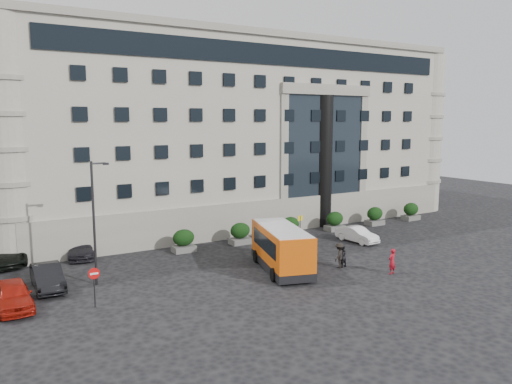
{
  "coord_description": "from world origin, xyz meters",
  "views": [
    {
      "loc": [
        -18.86,
        -29.0,
        10.49
      ],
      "look_at": [
        0.65,
        4.18,
        5.0
      ],
      "focal_mm": 35.0,
      "sensor_mm": 36.0,
      "label": 1
    }
  ],
  "objects_px": {
    "parked_car_d": "(1,254)",
    "street_lamp": "(95,218)",
    "parked_car_c": "(80,248)",
    "pedestrian_c": "(339,255)",
    "hedge_f": "(411,211)",
    "parked_car_a": "(13,295)",
    "minibus": "(281,247)",
    "hedge_c": "(290,227)",
    "hedge_d": "(335,221)",
    "pedestrian_b": "(342,256)",
    "hedge_e": "(375,216)",
    "no_entry_sign": "(94,279)",
    "white_taxi": "(357,234)",
    "parked_car_b": "(47,277)",
    "bus_stop_sign": "(300,225)",
    "hedge_b": "(240,233)",
    "hedge_a": "(184,241)",
    "red_truck": "(24,224)",
    "pedestrian_a": "(392,261)"
  },
  "relations": [
    {
      "from": "parked_car_d",
      "to": "street_lamp",
      "type": "bearing_deg",
      "value": -67.83
    },
    {
      "from": "parked_car_c",
      "to": "parked_car_d",
      "type": "bearing_deg",
      "value": -177.78
    },
    {
      "from": "pedestrian_c",
      "to": "hedge_f",
      "type": "bearing_deg",
      "value": -178.74
    },
    {
      "from": "parked_car_a",
      "to": "minibus",
      "type": "bearing_deg",
      "value": -6.08
    },
    {
      "from": "hedge_c",
      "to": "hedge_d",
      "type": "bearing_deg",
      "value": 0.0
    },
    {
      "from": "hedge_d",
      "to": "pedestrian_b",
      "type": "relative_size",
      "value": 1.14
    },
    {
      "from": "hedge_e",
      "to": "no_entry_sign",
      "type": "bearing_deg",
      "value": -163.48
    },
    {
      "from": "white_taxi",
      "to": "hedge_d",
      "type": "bearing_deg",
      "value": 69.31
    },
    {
      "from": "street_lamp",
      "to": "pedestrian_b",
      "type": "distance_m",
      "value": 17.29
    },
    {
      "from": "hedge_c",
      "to": "parked_car_c",
      "type": "relative_size",
      "value": 0.38
    },
    {
      "from": "parked_car_b",
      "to": "white_taxi",
      "type": "distance_m",
      "value": 25.18
    },
    {
      "from": "bus_stop_sign",
      "to": "no_entry_sign",
      "type": "relative_size",
      "value": 1.09
    },
    {
      "from": "hedge_b",
      "to": "parked_car_b",
      "type": "height_order",
      "value": "hedge_b"
    },
    {
      "from": "hedge_b",
      "to": "pedestrian_c",
      "type": "distance_m",
      "value": 10.18
    },
    {
      "from": "hedge_c",
      "to": "hedge_d",
      "type": "relative_size",
      "value": 1.0
    },
    {
      "from": "hedge_a",
      "to": "hedge_b",
      "type": "height_order",
      "value": "same"
    },
    {
      "from": "hedge_e",
      "to": "hedge_c",
      "type": "bearing_deg",
      "value": 180.0
    },
    {
      "from": "white_taxi",
      "to": "hedge_b",
      "type": "bearing_deg",
      "value": 148.04
    },
    {
      "from": "red_truck",
      "to": "pedestrian_a",
      "type": "height_order",
      "value": "red_truck"
    },
    {
      "from": "bus_stop_sign",
      "to": "parked_car_d",
      "type": "relative_size",
      "value": 0.44
    },
    {
      "from": "hedge_a",
      "to": "parked_car_b",
      "type": "bearing_deg",
      "value": -159.39
    },
    {
      "from": "hedge_c",
      "to": "street_lamp",
      "type": "bearing_deg",
      "value": -165.33
    },
    {
      "from": "hedge_f",
      "to": "parked_car_a",
      "type": "xyz_separation_m",
      "value": [
        -39.0,
        -6.69,
        -0.14
      ]
    },
    {
      "from": "minibus",
      "to": "bus_stop_sign",
      "type": "bearing_deg",
      "value": 60.72
    },
    {
      "from": "hedge_f",
      "to": "parked_car_d",
      "type": "xyz_separation_m",
      "value": [
        -39.0,
        3.41,
        -0.14
      ]
    },
    {
      "from": "parked_car_c",
      "to": "parked_car_d",
      "type": "height_order",
      "value": "parked_car_d"
    },
    {
      "from": "hedge_f",
      "to": "pedestrian_b",
      "type": "xyz_separation_m",
      "value": [
        -17.77,
        -9.79,
        -0.12
      ]
    },
    {
      "from": "hedge_e",
      "to": "pedestrian_c",
      "type": "bearing_deg",
      "value": -142.62
    },
    {
      "from": "red_truck",
      "to": "pedestrian_c",
      "type": "bearing_deg",
      "value": -60.38
    },
    {
      "from": "hedge_b",
      "to": "red_truck",
      "type": "height_order",
      "value": "red_truck"
    },
    {
      "from": "street_lamp",
      "to": "red_truck",
      "type": "bearing_deg",
      "value": 100.06
    },
    {
      "from": "parked_car_d",
      "to": "hedge_f",
      "type": "bearing_deg",
      "value": -14.49
    },
    {
      "from": "hedge_e",
      "to": "pedestrian_b",
      "type": "relative_size",
      "value": 1.14
    },
    {
      "from": "minibus",
      "to": "hedge_d",
      "type": "bearing_deg",
      "value": 51.39
    },
    {
      "from": "parked_car_b",
      "to": "white_taxi",
      "type": "relative_size",
      "value": 1.17
    },
    {
      "from": "red_truck",
      "to": "pedestrian_c",
      "type": "height_order",
      "value": "red_truck"
    },
    {
      "from": "hedge_c",
      "to": "no_entry_sign",
      "type": "distance_m",
      "value": 21.33
    },
    {
      "from": "hedge_e",
      "to": "no_entry_sign",
      "type": "relative_size",
      "value": 0.79
    },
    {
      "from": "hedge_b",
      "to": "hedge_f",
      "type": "relative_size",
      "value": 1.0
    },
    {
      "from": "hedge_b",
      "to": "parked_car_b",
      "type": "distance_m",
      "value": 16.56
    },
    {
      "from": "bus_stop_sign",
      "to": "pedestrian_a",
      "type": "xyz_separation_m",
      "value": [
        0.65,
        -10.0,
        -0.84
      ]
    },
    {
      "from": "hedge_c",
      "to": "bus_stop_sign",
      "type": "height_order",
      "value": "bus_stop_sign"
    },
    {
      "from": "hedge_a",
      "to": "minibus",
      "type": "xyz_separation_m",
      "value": [
        4.09,
        -8.13,
        0.77
      ]
    },
    {
      "from": "no_entry_sign",
      "to": "pedestrian_b",
      "type": "distance_m",
      "value": 17.27
    },
    {
      "from": "hedge_e",
      "to": "parked_car_c",
      "type": "xyz_separation_m",
      "value": [
        -28.3,
        2.71,
        -0.23
      ]
    },
    {
      "from": "hedge_e",
      "to": "no_entry_sign",
      "type": "height_order",
      "value": "no_entry_sign"
    },
    {
      "from": "bus_stop_sign",
      "to": "red_truck",
      "type": "bearing_deg",
      "value": 146.4
    },
    {
      "from": "hedge_e",
      "to": "street_lamp",
      "type": "height_order",
      "value": "street_lamp"
    },
    {
      "from": "minibus",
      "to": "parked_car_b",
      "type": "xyz_separation_m",
      "value": [
        -14.93,
        4.05,
        -0.92
      ]
    },
    {
      "from": "parked_car_b",
      "to": "pedestrian_c",
      "type": "height_order",
      "value": "pedestrian_c"
    }
  ]
}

